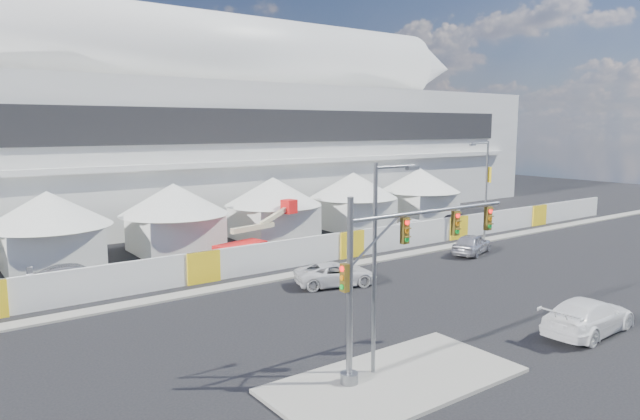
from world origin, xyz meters
TOP-DOWN VIEW (x-y plane):
  - ground at (0.00, 0.00)m, footprint 160.00×160.00m
  - median_island at (-6.00, -3.00)m, footprint 10.00×5.00m
  - far_curb at (20.00, 12.50)m, footprint 80.00×1.20m
  - stadium at (8.71, 41.50)m, footprint 80.00×24.80m
  - tent_row at (0.50, 24.00)m, footprint 53.40×8.40m
  - hoarding_fence at (6.00, 14.50)m, footprint 70.00×0.25m
  - scaffold_tower at (46.00, 36.00)m, footprint 4.40×4.40m
  - sedan_silver at (14.24, 9.84)m, footprint 3.33×5.02m
  - pickup_curb at (0.40, 9.05)m, footprint 3.92×5.60m
  - pickup_near at (5.08, -4.53)m, footprint 2.70×5.94m
  - lot_car_a at (17.15, 18.75)m, footprint 1.62×3.93m
  - lot_car_b at (22.11, 17.86)m, footprint 2.01×4.55m
  - lot_car_c at (-12.87, 17.90)m, footprint 2.83×5.40m
  - traffic_mast at (-5.77, -2.28)m, footprint 8.92×0.69m
  - streetlight_median at (-6.08, -2.05)m, footprint 2.29×0.23m
  - streetlight_curb at (18.95, 12.50)m, footprint 2.54×0.57m
  - boom_lift at (-0.29, 18.82)m, footprint 7.96×2.61m

SIDE VIEW (x-z plane):
  - ground at x=0.00m, z-range 0.00..0.00m
  - far_curb at x=20.00m, z-range 0.00..0.12m
  - median_island at x=-6.00m, z-range 0.00..0.15m
  - lot_car_a at x=17.15m, z-range 0.00..1.27m
  - pickup_curb at x=0.40m, z-range 0.00..1.42m
  - lot_car_c at x=-12.87m, z-range 0.00..1.49m
  - lot_car_b at x=22.11m, z-range 0.00..1.52m
  - sedan_silver at x=14.24m, z-range 0.00..1.59m
  - pickup_near at x=5.08m, z-range 0.00..1.69m
  - hoarding_fence at x=6.00m, z-range 0.00..2.00m
  - boom_lift at x=-0.29m, z-range -0.91..3.03m
  - tent_row at x=0.50m, z-range 0.45..5.85m
  - traffic_mast at x=-5.77m, z-range 0.53..7.63m
  - streetlight_median at x=-6.08m, z-range 0.76..9.03m
  - streetlight_curb at x=18.95m, z-range 0.69..9.25m
  - scaffold_tower at x=46.00m, z-range 0.00..12.00m
  - stadium at x=8.71m, z-range -1.54..20.44m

